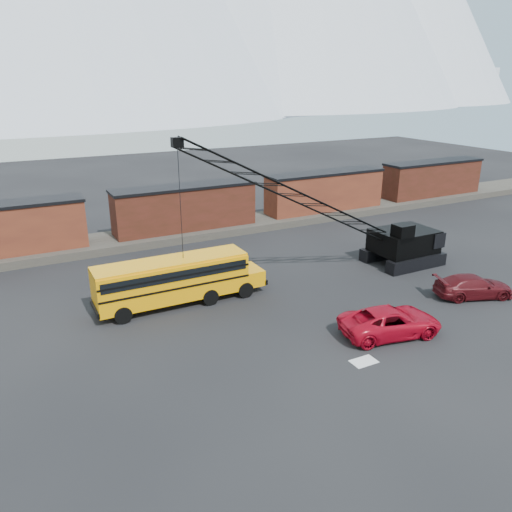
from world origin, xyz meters
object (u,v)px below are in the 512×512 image
at_px(school_bus, 177,279).
at_px(crawler_crane, 314,204).
at_px(maroon_suv, 473,286).
at_px(red_pickup, 390,322).

distance_m(school_bus, crawler_crane, 11.07).
bearing_deg(crawler_crane, school_bus, 177.62).
bearing_deg(crawler_crane, maroon_suv, -44.29).
bearing_deg(school_bus, maroon_suv, -24.35).
distance_m(red_pickup, crawler_crane, 10.67).
xyz_separation_m(maroon_suv, crawler_crane, (-8.11, 7.91, 5.02)).
xyz_separation_m(red_pickup, crawler_crane, (0.70, 9.43, 4.96)).
relative_size(red_pickup, maroon_suv, 1.13).
bearing_deg(maroon_suv, crawler_crane, 66.04).
relative_size(maroon_suv, crawler_crane, 0.25).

